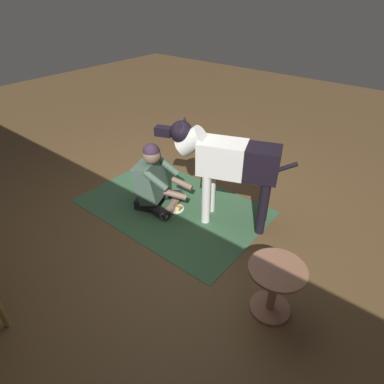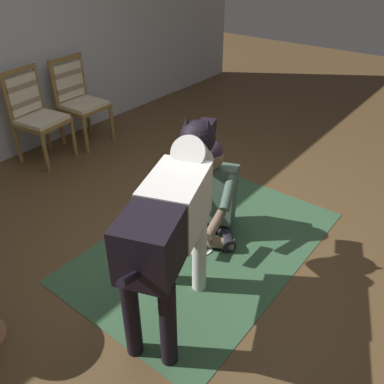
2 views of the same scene
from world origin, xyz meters
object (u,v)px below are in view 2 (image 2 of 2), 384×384
at_px(dining_chair_right_of_pair, 78,97).
at_px(hot_dog_on_plate, 200,245).
at_px(large_dog, 173,213).
at_px(dining_chair_left_of_pair, 34,112).
at_px(person_sitting_on_floor, 209,196).

height_order(dining_chair_right_of_pair, hot_dog_on_plate, dining_chair_right_of_pair).
distance_m(dining_chair_right_of_pair, large_dog, 2.88).
distance_m(dining_chair_left_of_pair, large_dog, 2.67).
bearing_deg(dining_chair_left_of_pair, person_sitting_on_floor, -88.48).
height_order(dining_chair_left_of_pair, large_dog, large_dog).
bearing_deg(dining_chair_right_of_pair, person_sitting_on_floor, -102.86).
bearing_deg(hot_dog_on_plate, dining_chair_right_of_pair, 72.26).
height_order(dining_chair_right_of_pair, person_sitting_on_floor, dining_chair_right_of_pair).
relative_size(dining_chair_left_of_pair, person_sitting_on_floor, 1.18).
xyz_separation_m(dining_chair_right_of_pair, large_dog, (-1.31, -2.56, 0.21)).
bearing_deg(dining_chair_left_of_pair, dining_chair_right_of_pair, 0.08).
bearing_deg(person_sitting_on_floor, hot_dog_on_plate, -159.25).
bearing_deg(dining_chair_left_of_pair, hot_dog_on_plate, -94.27).
bearing_deg(large_dog, hot_dog_on_plate, 20.75).
distance_m(dining_chair_right_of_pair, hot_dog_on_plate, 2.52).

